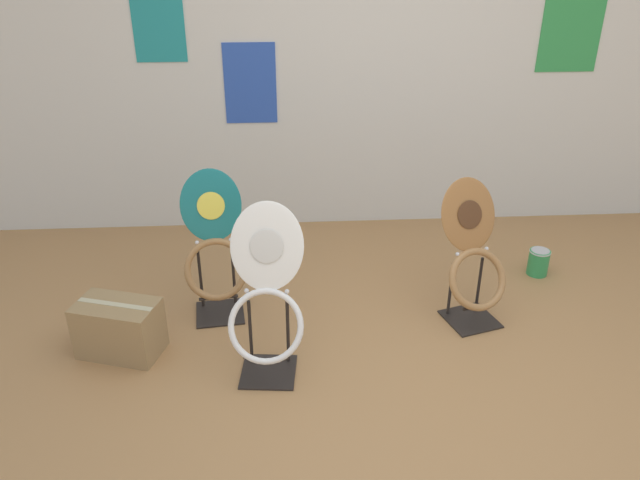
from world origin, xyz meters
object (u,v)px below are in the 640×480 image
Objects in this scene: toilet_seat_display_white_plain at (267,301)px; toilet_seat_display_teal_sax at (215,254)px; paint_can at (538,261)px; toilet_seat_display_woodgrain at (473,259)px; storage_box at (119,328)px.

toilet_seat_display_white_plain is 1.00× the size of toilet_seat_display_teal_sax.
toilet_seat_display_white_plain is at bearing -60.53° from toilet_seat_display_teal_sax.
toilet_seat_display_white_plain is 0.61m from toilet_seat_display_teal_sax.
paint_can is at bearing 26.15° from toilet_seat_display_white_plain.
toilet_seat_display_teal_sax is 4.95× the size of paint_can.
toilet_seat_display_woodgrain is 0.94× the size of toilet_seat_display_white_plain.
storage_box is at bearing 167.07° from toilet_seat_display_white_plain.
toilet_seat_display_white_plain reaches higher than toilet_seat_display_woodgrain.
paint_can is at bearing 37.54° from toilet_seat_display_woodgrain.
toilet_seat_display_teal_sax is 0.66m from storage_box.
toilet_seat_display_teal_sax is (-1.47, 0.13, 0.01)m from toilet_seat_display_woodgrain.
toilet_seat_display_teal_sax reaches higher than toilet_seat_display_woodgrain.
storage_box is at bearing -144.81° from toilet_seat_display_teal_sax.
storage_box is (-0.50, -0.35, -0.24)m from toilet_seat_display_teal_sax.
storage_box reaches higher than paint_can.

